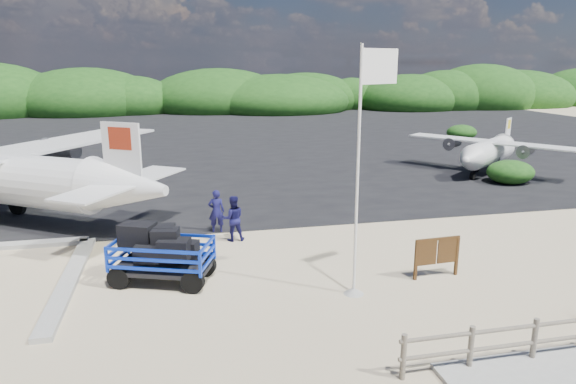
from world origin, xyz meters
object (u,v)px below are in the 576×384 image
flagpole (354,294)px  crew_a (216,211)px  signboard (435,277)px  aircraft_small (61,143)px  crew_b (233,218)px  aircraft_large (354,159)px  baggage_cart (164,282)px

flagpole → crew_a: 7.01m
signboard → aircraft_small: 34.78m
flagpole → crew_b: bearing=118.3°
crew_b → aircraft_large: aircraft_large is taller
flagpole → signboard: size_ratio=4.33×
crew_a → crew_b: bearing=122.4°
signboard → flagpole: bearing=-172.3°
signboard → aircraft_small: size_ratio=0.20×
signboard → baggage_cart: bearing=166.5°
signboard → aircraft_large: bearing=74.2°
flagpole → baggage_cart: bearing=159.3°
aircraft_small → crew_b: bearing=75.1°
crew_a → baggage_cart: bearing=71.6°
flagpole → crew_b: flagpole is taller
flagpole → signboard: bearing=11.2°
crew_a → aircraft_large: aircraft_large is taller
flagpole → crew_a: size_ratio=4.03×
crew_b → signboard: bearing=140.0°
baggage_cart → aircraft_small: 30.46m
baggage_cart → aircraft_large: bearing=75.7°
baggage_cart → crew_b: size_ratio=1.83×
crew_a → aircraft_small: size_ratio=0.21×
aircraft_large → aircraft_small: 23.63m
baggage_cart → crew_a: crew_a is taller
crew_b → crew_a: bearing=-64.0°
baggage_cart → crew_a: (1.90, 4.19, 0.83)m
aircraft_large → signboard: bearing=110.3°
signboard → aircraft_large: (4.19, 19.08, 0.00)m
baggage_cart → crew_b: bearing=73.0°
aircraft_large → crew_a: bearing=85.5°
signboard → crew_a: (-6.04, 5.60, 0.83)m
crew_a → crew_b: (0.51, -1.02, -0.00)m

